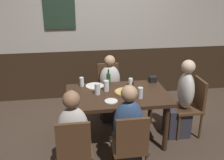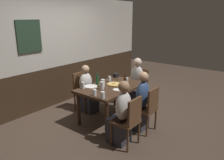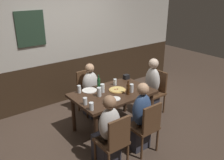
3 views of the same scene
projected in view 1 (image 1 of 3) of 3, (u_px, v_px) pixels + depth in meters
The scene contains 24 objects.
ground_plane at pixel (117, 139), 3.91m from camera, with size 12.00×12.00×0.00m, color #423328.
wall_back at pixel (103, 31), 4.96m from camera, with size 6.40×0.13×2.60m.
dining_table at pixel (117, 99), 3.67m from camera, with size 1.41×0.89×0.74m.
chair_mid_far at pixel (109, 86), 4.52m from camera, with size 0.40×0.40×0.88m.
chair_head_east at pixel (192, 104), 3.88m from camera, with size 0.40×0.40×0.88m.
chair_mid_near at pixel (130, 144), 2.93m from camera, with size 0.40×0.40×0.88m.
chair_left_near at pixel (74, 149), 2.85m from camera, with size 0.40×0.40×0.88m.
person_mid_far at pixel (110, 93), 4.39m from camera, with size 0.34×0.37×1.08m.
person_head_east at pixel (181, 104), 3.86m from camera, with size 0.37×0.34×1.18m.
person_mid_near at pixel (127, 137), 3.09m from camera, with size 0.34×0.37×1.16m.
person_left_near at pixel (74, 142), 3.00m from camera, with size 0.34×0.37×1.14m.
pizza at pixel (125, 92), 3.67m from camera, with size 0.31×0.31×0.03m.
tumbler_short at pixel (97, 90), 3.60m from camera, with size 0.08×0.08×0.16m.
beer_glass_half at pixel (70, 103), 3.24m from camera, with size 0.07×0.07×0.12m.
highball_clear at pixel (72, 96), 3.44m from camera, with size 0.07×0.07×0.12m.
tumbler_water at pixel (106, 86), 3.70m from camera, with size 0.08×0.08×0.16m.
beer_glass_tall at pixel (140, 93), 3.48m from camera, with size 0.07×0.07×0.15m.
pint_glass_stout at pixel (131, 83), 3.88m from camera, with size 0.06×0.06×0.12m.
pint_glass_amber at pixel (82, 82), 3.87m from camera, with size 0.06×0.06×0.14m.
beer_bottle_green at pixel (108, 79), 3.88m from camera, with size 0.06×0.06×0.25m.
beer_bottle_brown at pixel (133, 93), 3.43m from camera, with size 0.06×0.06×0.25m.
plate_white_large at pixel (95, 86), 3.89m from camera, with size 0.27×0.27×0.01m, color white.
plate_white_small at pixel (111, 101), 3.40m from camera, with size 0.17×0.17×0.01m, color white.
condiment_caddy at pixel (153, 79), 4.04m from camera, with size 0.11×0.09×0.09m, color black.
Camera 1 is at (-0.57, -3.28, 2.22)m, focal length 41.95 mm.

